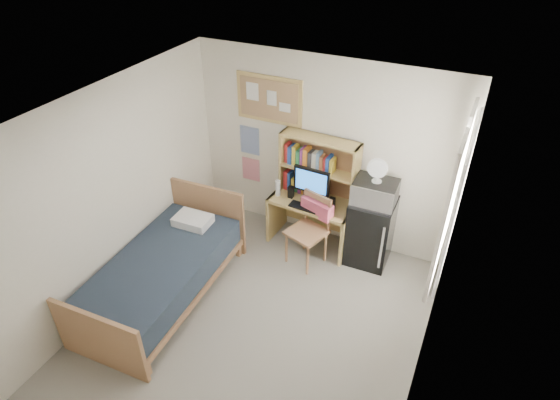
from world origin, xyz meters
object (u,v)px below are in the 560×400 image
at_px(desk_chair, 307,232).
at_px(bed, 163,277).
at_px(desk_fan, 378,171).
at_px(monitor, 311,186).
at_px(desk, 312,222).
at_px(speaker_left, 291,192).
at_px(mini_fridge, 370,231).
at_px(speaker_right, 332,204).
at_px(microwave, 375,192).
at_px(bulletin_board, 269,99).

height_order(desk_chair, bed, desk_chair).
height_order(bed, desk_fan, desk_fan).
bearing_deg(monitor, desk_fan, 6.77).
bearing_deg(desk_chair, monitor, 122.31).
bearing_deg(desk, bed, -122.27).
relative_size(bed, speaker_left, 12.85).
xyz_separation_m(mini_fridge, monitor, (-0.83, -0.07, 0.51)).
bearing_deg(desk, speaker_left, -168.69).
distance_m(desk, monitor, 0.63).
xyz_separation_m(speaker_right, microwave, (0.53, 0.07, 0.29)).
height_order(desk_chair, speaker_right, desk_chair).
distance_m(mini_fridge, bed, 2.71).
distance_m(bed, speaker_right, 2.32).
relative_size(desk, mini_fridge, 1.22).
bearing_deg(monitor, bed, -123.16).
bearing_deg(desk_fan, bed, -141.44).
bearing_deg(monitor, speaker_right, -0.00).
relative_size(bulletin_board, monitor, 1.77).
bearing_deg(speaker_right, desk_fan, 10.58).
bearing_deg(desk, monitor, -90.00).
xyz_separation_m(bulletin_board, desk_chair, (0.86, -0.69, -1.42)).
bearing_deg(mini_fridge, speaker_left, -178.65).
height_order(bed, speaker_left, speaker_left).
height_order(bulletin_board, speaker_right, bulletin_board).
distance_m(speaker_right, microwave, 0.60).
xyz_separation_m(mini_fridge, desk_fan, (0.00, -0.02, 0.93)).
distance_m(bulletin_board, desk_fan, 1.71).
xyz_separation_m(desk, monitor, (-0.00, -0.06, 0.62)).
distance_m(bulletin_board, mini_fridge, 2.18).
relative_size(desk_chair, mini_fridge, 1.06).
bearing_deg(mini_fridge, desk_fan, -90.00).
bearing_deg(desk, desk_chair, -74.70).
distance_m(bulletin_board, bed, 2.64).
height_order(desk, desk_chair, desk_chair).
relative_size(bed, desk_fan, 7.14).
xyz_separation_m(monitor, microwave, (0.83, 0.05, 0.11)).
bearing_deg(speaker_right, bulletin_board, 164.43).
height_order(speaker_left, speaker_right, speaker_right).
bearing_deg(bed, speaker_right, 45.02).
bearing_deg(speaker_left, mini_fridge, 5.99).
distance_m(desk_chair, monitor, 0.60).
relative_size(mini_fridge, speaker_right, 5.31).
bearing_deg(microwave, monitor, -177.87).
distance_m(monitor, microwave, 0.84).
bearing_deg(desk_chair, speaker_left, 155.13).
xyz_separation_m(desk_chair, speaker_left, (-0.39, 0.36, 0.30)).
xyz_separation_m(bed, microwave, (2.06, 1.73, 0.79)).
height_order(bulletin_board, monitor, bulletin_board).
bearing_deg(bulletin_board, mini_fridge, -9.89).
relative_size(monitor, desk_fan, 1.76).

